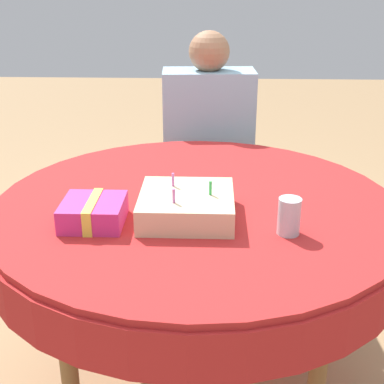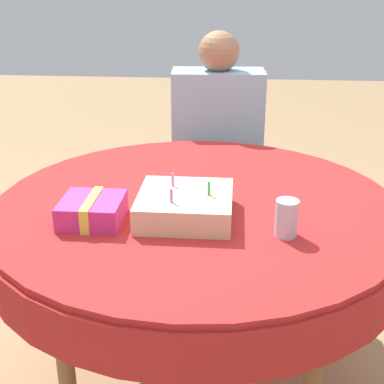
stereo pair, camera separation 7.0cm
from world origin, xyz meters
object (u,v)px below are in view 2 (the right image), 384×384
(person, at_px, (217,139))
(birthday_cake, at_px, (185,205))
(drinking_glass, at_px, (287,218))
(gift_box, at_px, (92,210))
(chair, at_px, (216,175))

(person, bearing_deg, birthday_cake, -96.58)
(drinking_glass, bearing_deg, birthday_cake, 161.73)
(person, distance_m, gift_box, 1.05)
(birthday_cake, bearing_deg, chair, 87.30)
(birthday_cake, xyz_separation_m, drinking_glass, (0.28, -0.09, 0.01))
(chair, distance_m, gift_box, 1.17)
(chair, distance_m, birthday_cake, 1.09)
(person, relative_size, drinking_glass, 11.36)
(chair, bearing_deg, person, -90.00)
(chair, height_order, gift_box, chair)
(birthday_cake, distance_m, gift_box, 0.27)
(birthday_cake, xyz_separation_m, gift_box, (-0.26, -0.05, -0.00))
(person, xyz_separation_m, drinking_glass, (0.23, -1.05, 0.10))
(gift_box, bearing_deg, chair, 74.16)
(chair, height_order, birthday_cake, chair)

